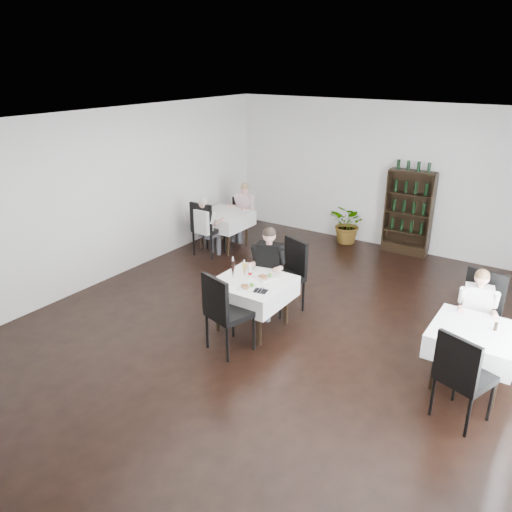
{
  "coord_description": "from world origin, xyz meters",
  "views": [
    {
      "loc": [
        3.38,
        -5.46,
        3.76
      ],
      "look_at": [
        -0.37,
        0.2,
        1.07
      ],
      "focal_mm": 35.0,
      "sensor_mm": 36.0,
      "label": 1
    }
  ],
  "objects_px": {
    "wine_shelf": "(408,213)",
    "main_table": "(252,289)",
    "potted_tree": "(349,224)",
    "diner_main": "(267,265)"
  },
  "relations": [
    {
      "from": "diner_main",
      "to": "potted_tree",
      "type": "bearing_deg",
      "value": 93.84
    },
    {
      "from": "wine_shelf",
      "to": "main_table",
      "type": "xyz_separation_m",
      "value": [
        -0.9,
        -4.31,
        -0.23
      ]
    },
    {
      "from": "wine_shelf",
      "to": "main_table",
      "type": "distance_m",
      "value": 4.41
    },
    {
      "from": "wine_shelf",
      "to": "potted_tree",
      "type": "bearing_deg",
      "value": -174.63
    },
    {
      "from": "wine_shelf",
      "to": "main_table",
      "type": "height_order",
      "value": "wine_shelf"
    },
    {
      "from": "wine_shelf",
      "to": "potted_tree",
      "type": "relative_size",
      "value": 2.03
    },
    {
      "from": "diner_main",
      "to": "main_table",
      "type": "bearing_deg",
      "value": -82.36
    },
    {
      "from": "potted_tree",
      "to": "diner_main",
      "type": "bearing_deg",
      "value": -86.16
    },
    {
      "from": "main_table",
      "to": "diner_main",
      "type": "bearing_deg",
      "value": 97.64
    },
    {
      "from": "wine_shelf",
      "to": "potted_tree",
      "type": "distance_m",
      "value": 1.29
    }
  ]
}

